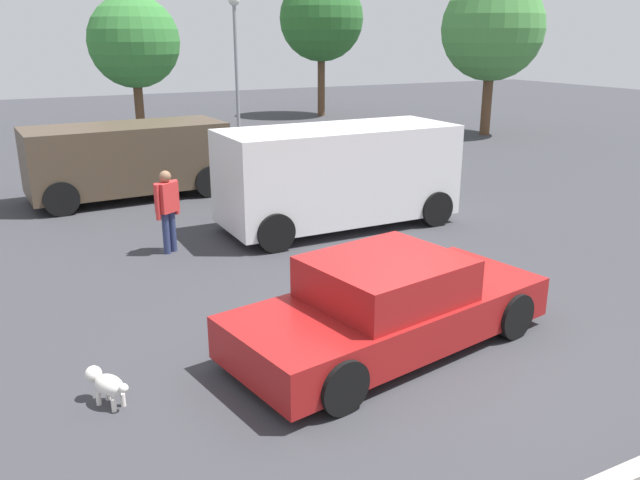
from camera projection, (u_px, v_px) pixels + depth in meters
ground_plane at (400, 344)px, 8.54m from camera, size 80.00×80.00×0.00m
sedan_foreground at (389, 306)px, 8.30m from camera, size 4.64×2.49×1.24m
dog at (106, 383)px, 7.06m from camera, size 0.42×0.57×0.41m
van_white at (339, 174)px, 13.45m from camera, size 4.98×2.13×2.13m
suv_dark at (128, 158)px, 15.93m from camera, size 4.86×2.34×1.84m
pedestrian at (167, 205)px, 11.85m from camera, size 0.50×0.41×1.57m
light_post_near at (235, 39)px, 25.37m from camera, size 0.44×0.44×5.46m
tree_back_left at (321, 19)px, 31.35m from camera, size 4.12×4.12×6.79m
tree_back_center at (492, 29)px, 25.25m from camera, size 4.06×4.06×6.22m
tree_far_right at (134, 42)px, 26.27m from camera, size 3.75×3.75×5.56m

